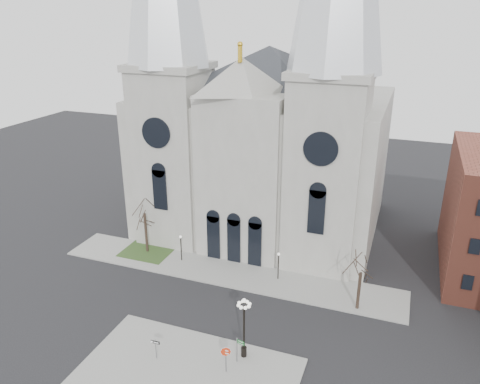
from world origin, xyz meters
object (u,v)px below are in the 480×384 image
(globe_lamp, at_px, (244,321))
(one_way_sign, at_px, (156,346))
(stop_sign, at_px, (226,354))
(street_name_sign, at_px, (238,348))

(globe_lamp, height_order, one_way_sign, globe_lamp)
(stop_sign, bearing_deg, globe_lamp, 71.55)
(one_way_sign, height_order, street_name_sign, street_name_sign)
(one_way_sign, distance_m, street_name_sign, 7.03)
(stop_sign, xyz_separation_m, globe_lamp, (0.73, 2.31, 1.87))
(globe_lamp, height_order, street_name_sign, globe_lamp)
(globe_lamp, bearing_deg, stop_sign, -107.56)
(stop_sign, xyz_separation_m, street_name_sign, (0.50, 1.42, -0.37))
(stop_sign, xyz_separation_m, one_way_sign, (-6.23, -0.58, -0.48))
(globe_lamp, bearing_deg, street_name_sign, -104.27)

